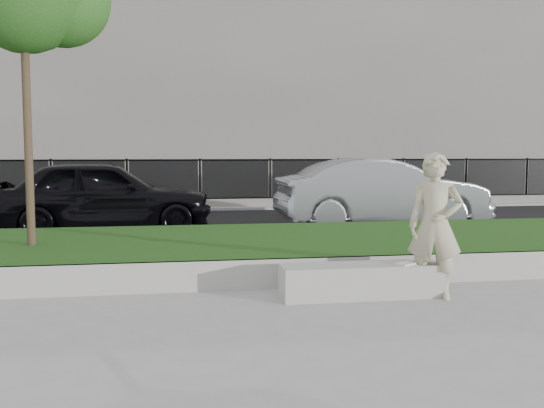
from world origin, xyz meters
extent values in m
plane|color=gray|center=(0.00, 0.00, 0.00)|extent=(90.00, 90.00, 0.00)
cube|color=#13360D|center=(0.00, 3.00, 0.20)|extent=(34.00, 4.00, 0.40)
cube|color=#9C9992|center=(0.00, 1.04, 0.20)|extent=(34.00, 0.08, 0.40)
cube|color=black|center=(0.00, 8.50, 0.02)|extent=(34.00, 7.00, 0.04)
cube|color=gray|center=(0.00, 13.00, 0.06)|extent=(34.00, 3.00, 0.12)
cube|color=slate|center=(0.00, 12.00, 0.24)|extent=(32.00, 0.30, 0.24)
cube|color=black|center=(0.00, 12.00, 0.87)|extent=(32.00, 0.04, 1.50)
cube|color=black|center=(0.00, 12.00, 1.57)|extent=(32.00, 0.05, 0.05)
cube|color=black|center=(0.00, 12.00, 0.37)|extent=(32.00, 0.05, 0.05)
cube|color=slate|center=(0.00, 20.00, 5.00)|extent=(34.00, 10.00, 10.00)
cube|color=#9C9992|center=(0.86, 0.40, 0.21)|extent=(2.03, 0.51, 0.41)
imported|color=#BAB28F|center=(1.75, 0.21, 0.90)|extent=(0.78, 0.66, 1.81)
cube|color=silver|center=(1.39, 0.27, 0.43)|extent=(0.28, 0.25, 0.03)
cylinder|color=#38281C|center=(-3.59, 2.85, 3.00)|extent=(0.12, 0.12, 5.19)
imported|color=black|center=(-2.98, 7.10, 0.85)|extent=(4.89, 2.23, 1.63)
imported|color=gray|center=(3.44, 6.90, 0.85)|extent=(4.97, 1.82, 1.63)
camera|label=1|loc=(-1.46, -6.79, 1.82)|focal=40.00mm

